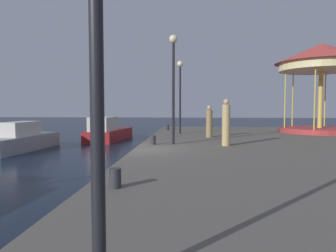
{
  "coord_description": "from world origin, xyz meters",
  "views": [
    {
      "loc": [
        2.14,
        -12.02,
        2.42
      ],
      "look_at": [
        0.98,
        4.9,
        1.38
      ],
      "focal_mm": 32.89,
      "sensor_mm": 36.0,
      "label": 1
    }
  ],
  "objects_px": {
    "motorboat_red": "(108,132)",
    "person_near_carousel": "(209,122)",
    "lamp_post_far_end": "(180,84)",
    "bollard_south": "(115,178)",
    "carousel": "(321,66)",
    "bollard_north": "(167,127)",
    "bollard_center": "(153,140)",
    "motorboat_grey": "(21,140)",
    "lamp_post_mid_promenade": "(173,71)",
    "person_mid_promenade": "(226,124)"
  },
  "relations": [
    {
      "from": "carousel",
      "to": "person_mid_promenade",
      "type": "distance_m",
      "value": 10.49
    },
    {
      "from": "carousel",
      "to": "bollard_north",
      "type": "xyz_separation_m",
      "value": [
        -9.89,
        1.4,
        -4.04
      ]
    },
    {
      "from": "carousel",
      "to": "lamp_post_far_end",
      "type": "height_order",
      "value": "carousel"
    },
    {
      "from": "motorboat_red",
      "to": "bollard_south",
      "type": "bearing_deg",
      "value": -74.5
    },
    {
      "from": "lamp_post_mid_promenade",
      "to": "carousel",
      "type": "bearing_deg",
      "value": 37.28
    },
    {
      "from": "bollard_south",
      "to": "bollard_north",
      "type": "distance_m",
      "value": 15.66
    },
    {
      "from": "motorboat_red",
      "to": "lamp_post_mid_promenade",
      "type": "bearing_deg",
      "value": -58.77
    },
    {
      "from": "motorboat_grey",
      "to": "lamp_post_mid_promenade",
      "type": "height_order",
      "value": "lamp_post_mid_promenade"
    },
    {
      "from": "bollard_south",
      "to": "person_mid_promenade",
      "type": "xyz_separation_m",
      "value": [
        3.02,
        7.0,
        0.73
      ]
    },
    {
      "from": "person_mid_promenade",
      "to": "person_near_carousel",
      "type": "height_order",
      "value": "person_mid_promenade"
    },
    {
      "from": "lamp_post_far_end",
      "to": "motorboat_red",
      "type": "bearing_deg",
      "value": 149.27
    },
    {
      "from": "bollard_south",
      "to": "person_near_carousel",
      "type": "relative_size",
      "value": 0.23
    },
    {
      "from": "person_near_carousel",
      "to": "bollard_south",
      "type": "bearing_deg",
      "value": -103.45
    },
    {
      "from": "motorboat_grey",
      "to": "person_mid_promenade",
      "type": "height_order",
      "value": "person_mid_promenade"
    },
    {
      "from": "bollard_south",
      "to": "person_mid_promenade",
      "type": "height_order",
      "value": "person_mid_promenade"
    },
    {
      "from": "motorboat_grey",
      "to": "carousel",
      "type": "distance_m",
      "value": 18.69
    },
    {
      "from": "bollard_south",
      "to": "person_near_carousel",
      "type": "xyz_separation_m",
      "value": [
        2.56,
        10.71,
        0.6
      ]
    },
    {
      "from": "motorboat_red",
      "to": "bollard_center",
      "type": "distance_m",
      "value": 9.79
    },
    {
      "from": "motorboat_red",
      "to": "bollard_north",
      "type": "xyz_separation_m",
      "value": [
        4.37,
        -0.33,
        0.37
      ]
    },
    {
      "from": "bollard_north",
      "to": "bollard_center",
      "type": "relative_size",
      "value": 1.0
    },
    {
      "from": "lamp_post_far_end",
      "to": "bollard_center",
      "type": "bearing_deg",
      "value": -100.24
    },
    {
      "from": "carousel",
      "to": "person_mid_promenade",
      "type": "relative_size",
      "value": 2.89
    },
    {
      "from": "bollard_south",
      "to": "bollard_center",
      "type": "relative_size",
      "value": 1.0
    },
    {
      "from": "person_mid_promenade",
      "to": "person_near_carousel",
      "type": "relative_size",
      "value": 1.15
    },
    {
      "from": "motorboat_red",
      "to": "bollard_south",
      "type": "height_order",
      "value": "motorboat_red"
    },
    {
      "from": "motorboat_red",
      "to": "person_near_carousel",
      "type": "distance_m",
      "value": 8.82
    },
    {
      "from": "lamp_post_far_end",
      "to": "bollard_south",
      "type": "bearing_deg",
      "value": -94.1
    },
    {
      "from": "motorboat_grey",
      "to": "bollard_center",
      "type": "bearing_deg",
      "value": -22.71
    },
    {
      "from": "motorboat_red",
      "to": "carousel",
      "type": "relative_size",
      "value": 1.01
    },
    {
      "from": "lamp_post_far_end",
      "to": "person_near_carousel",
      "type": "xyz_separation_m",
      "value": [
        1.64,
        -2.1,
        -2.21
      ]
    },
    {
      "from": "bollard_south",
      "to": "bollard_north",
      "type": "relative_size",
      "value": 1.0
    },
    {
      "from": "motorboat_red",
      "to": "person_near_carousel",
      "type": "relative_size",
      "value": 3.38
    },
    {
      "from": "motorboat_red",
      "to": "bollard_south",
      "type": "distance_m",
      "value": 16.6
    },
    {
      "from": "motorboat_grey",
      "to": "bollard_south",
      "type": "height_order",
      "value": "motorboat_grey"
    },
    {
      "from": "carousel",
      "to": "person_mid_promenade",
      "type": "bearing_deg",
      "value": -133.11
    },
    {
      "from": "carousel",
      "to": "lamp_post_far_end",
      "type": "xyz_separation_m",
      "value": [
        -8.9,
        -1.45,
        -1.23
      ]
    },
    {
      "from": "motorboat_red",
      "to": "bollard_north",
      "type": "height_order",
      "value": "motorboat_red"
    },
    {
      "from": "motorboat_grey",
      "to": "lamp_post_mid_promenade",
      "type": "bearing_deg",
      "value": -19.77
    },
    {
      "from": "carousel",
      "to": "bollard_north",
      "type": "bearing_deg",
      "value": 171.92
    },
    {
      "from": "carousel",
      "to": "bollard_north",
      "type": "height_order",
      "value": "carousel"
    },
    {
      "from": "lamp_post_far_end",
      "to": "bollard_south",
      "type": "relative_size",
      "value": 11.06
    },
    {
      "from": "person_mid_promenade",
      "to": "motorboat_red",
      "type": "bearing_deg",
      "value": 129.65
    },
    {
      "from": "motorboat_grey",
      "to": "person_near_carousel",
      "type": "distance_m",
      "value": 10.55
    },
    {
      "from": "person_near_carousel",
      "to": "bollard_center",
      "type": "bearing_deg",
      "value": -127.32
    },
    {
      "from": "bollard_center",
      "to": "lamp_post_mid_promenade",
      "type": "bearing_deg",
      "value": 9.7
    },
    {
      "from": "bollard_center",
      "to": "person_mid_promenade",
      "type": "bearing_deg",
      "value": -4.35
    },
    {
      "from": "lamp_post_mid_promenade",
      "to": "person_near_carousel",
      "type": "bearing_deg",
      "value": 61.92
    },
    {
      "from": "motorboat_grey",
      "to": "motorboat_red",
      "type": "bearing_deg",
      "value": 57.33
    },
    {
      "from": "bollard_north",
      "to": "bollard_center",
      "type": "bearing_deg",
      "value": -90.16
    },
    {
      "from": "motorboat_red",
      "to": "carousel",
      "type": "bearing_deg",
      "value": -6.93
    }
  ]
}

